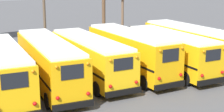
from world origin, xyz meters
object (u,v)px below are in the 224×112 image
(school_bus_0, at_px, (2,70))
(school_bus_3, at_px, (130,51))
(school_bus_4, at_px, (171,51))
(school_bus_5, at_px, (192,44))
(school_bus_2, at_px, (90,57))
(school_bus_1, at_px, (49,62))
(utility_pole, at_px, (44,9))

(school_bus_0, relative_size, school_bus_3, 1.00)
(school_bus_4, relative_size, school_bus_5, 0.86)
(school_bus_0, bearing_deg, school_bus_2, 8.13)
(school_bus_1, height_order, school_bus_4, school_bus_1)
(school_bus_1, xyz_separation_m, school_bus_5, (12.68, 0.26, -0.01))
(utility_pole, bearing_deg, school_bus_3, -72.44)
(school_bus_0, bearing_deg, school_bus_1, 11.23)
(school_bus_2, distance_m, school_bus_4, 6.46)
(school_bus_2, bearing_deg, school_bus_1, -175.02)
(school_bus_2, height_order, utility_pole, utility_pole)
(school_bus_2, xyz_separation_m, school_bus_3, (3.17, -0.44, 0.15))
(school_bus_4, relative_size, utility_pole, 1.18)
(school_bus_1, distance_m, school_bus_4, 9.56)
(school_bus_0, relative_size, school_bus_4, 1.04)
(school_bus_3, bearing_deg, utility_pole, 107.56)
(school_bus_4, bearing_deg, school_bus_2, 168.85)
(school_bus_0, xyz_separation_m, school_bus_1, (3.17, 0.63, 0.00))
(school_bus_2, relative_size, school_bus_3, 1.03)
(school_bus_0, height_order, school_bus_5, school_bus_0)
(school_bus_1, bearing_deg, school_bus_2, 4.98)
(school_bus_0, xyz_separation_m, school_bus_4, (12.68, -0.34, -0.04))
(school_bus_0, relative_size, school_bus_5, 0.90)
(school_bus_2, relative_size, utility_pole, 1.27)
(school_bus_1, xyz_separation_m, school_bus_4, (9.51, -0.97, -0.05))
(school_bus_1, height_order, utility_pole, utility_pole)
(school_bus_5, bearing_deg, school_bus_4, -158.74)
(school_bus_5, bearing_deg, school_bus_3, -176.14)
(school_bus_4, xyz_separation_m, utility_pole, (-6.57, 11.56, 2.49))
(school_bus_0, bearing_deg, school_bus_4, -1.55)
(school_bus_4, distance_m, school_bus_5, 3.40)
(school_bus_2, distance_m, utility_pole, 10.62)
(school_bus_0, xyz_separation_m, school_bus_2, (6.34, 0.91, -0.07))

